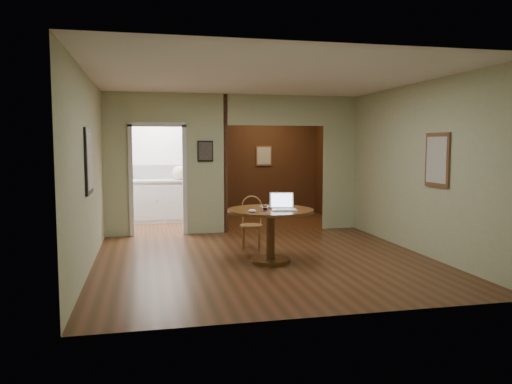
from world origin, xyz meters
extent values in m
plane|color=#412512|center=(0.00, 0.00, 0.00)|extent=(5.00, 5.00, 0.00)
plane|color=white|center=(0.00, 0.00, 2.70)|extent=(5.00, 5.00, 0.00)
plane|color=#B3BE93|center=(0.00, -2.50, 1.35)|extent=(5.00, 0.00, 5.00)
plane|color=#B3BE93|center=(-2.50, 0.00, 1.35)|extent=(0.00, 5.00, 5.00)
plane|color=#B3BE93|center=(2.50, 0.00, 1.35)|extent=(0.00, 5.00, 5.00)
cube|color=#B3BE93|center=(-2.25, 2.50, 1.35)|extent=(0.50, 2.70, 0.04)
cube|color=#B3BE93|center=(-0.60, 2.50, 1.35)|extent=(0.80, 2.70, 0.04)
cube|color=#B3BE93|center=(2.15, 2.50, 1.35)|extent=(0.70, 2.70, 0.04)
plane|color=white|center=(-1.35, 4.50, 1.35)|extent=(2.70, 0.00, 2.70)
plane|color=#382410|center=(1.15, 5.00, 1.35)|extent=(2.70, 0.00, 2.70)
cube|color=#382410|center=(-0.20, 3.75, 1.35)|extent=(0.08, 2.50, 2.70)
cube|color=black|center=(-2.48, 0.00, 1.50)|extent=(0.03, 0.70, 0.90)
cube|color=brown|center=(2.48, -0.50, 1.50)|extent=(0.03, 0.60, 0.80)
cube|color=black|center=(-0.60, 2.48, 1.60)|extent=(0.30, 0.03, 0.40)
cube|color=silver|center=(1.15, 4.98, 1.45)|extent=(0.40, 0.03, 0.50)
cube|color=white|center=(-1.35, 4.49, 1.10)|extent=(2.00, 0.02, 0.32)
cylinder|color=brown|center=(0.04, -0.11, 0.03)|extent=(0.59, 0.59, 0.05)
cylinder|color=brown|center=(0.04, -0.11, 0.39)|extent=(0.13, 0.13, 0.68)
cylinder|color=brown|center=(0.04, -0.11, 0.77)|extent=(1.26, 1.26, 0.04)
cylinder|color=#A57B3A|center=(-0.05, 0.84, 0.40)|extent=(0.46, 0.46, 0.03)
cylinder|color=#A57B3A|center=(-0.21, 0.74, 0.20)|extent=(0.02, 0.02, 0.40)
cylinder|color=#A57B3A|center=(0.04, 0.67, 0.20)|extent=(0.02, 0.02, 0.40)
cylinder|color=#A57B3A|center=(-0.14, 1.00, 0.20)|extent=(0.02, 0.02, 0.40)
cylinder|color=#A57B3A|center=(0.12, 0.93, 0.20)|extent=(0.02, 0.02, 0.40)
cylinder|color=#A57B3A|center=(-0.15, 1.00, 0.57)|extent=(0.02, 0.02, 0.32)
cylinder|color=#A57B3A|center=(0.13, 0.92, 0.57)|extent=(0.02, 0.02, 0.32)
torus|color=#A57B3A|center=(-0.01, 0.97, 0.71)|extent=(0.33, 0.12, 0.34)
cube|color=white|center=(0.20, -0.28, 0.79)|extent=(0.39, 0.31, 0.02)
cube|color=silver|center=(0.20, -0.31, 0.80)|extent=(0.32, 0.19, 0.00)
cube|color=white|center=(0.20, -0.13, 0.92)|extent=(0.35, 0.13, 0.23)
cube|color=#8D9DB3|center=(0.20, -0.14, 0.92)|extent=(0.31, 0.11, 0.19)
imported|color=#A9A8AD|center=(0.11, -0.01, 0.80)|extent=(0.38, 0.25, 0.03)
ellipsoid|color=white|center=(-0.30, -0.42, 0.81)|extent=(0.13, 0.09, 0.05)
cylinder|color=#0C1855|center=(-0.10, -0.33, 0.79)|extent=(0.12, 0.10, 0.01)
cube|color=silver|center=(-1.35, 4.20, 0.45)|extent=(2.00, 0.55, 0.90)
cube|color=beige|center=(-1.35, 4.20, 0.92)|extent=(2.06, 0.60, 0.04)
sphere|color=#B20C0C|center=(-1.50, 3.91, 0.50)|extent=(0.03, 0.03, 0.03)
sphere|color=#B20C0C|center=(-0.50, 3.91, 0.50)|extent=(0.03, 0.03, 0.03)
ellipsoid|color=beige|center=(-0.99, 4.20, 1.10)|extent=(0.39, 0.37, 0.32)
camera|label=1|loc=(-1.72, -7.11, 1.72)|focal=35.00mm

